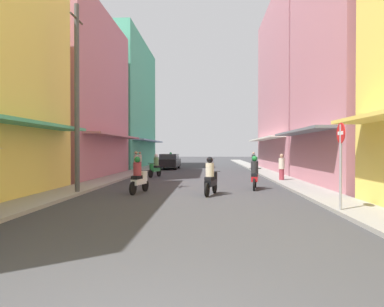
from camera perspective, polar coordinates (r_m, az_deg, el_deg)
ground_plane at (r=26.32m, az=1.26°, el=-3.39°), size 119.70×119.70×0.00m
sidewalk_left at (r=26.99m, az=-9.98°, el=-3.17°), size 1.60×62.41×0.12m
sidewalk_right at (r=26.68m, az=12.65°, el=-3.22°), size 1.60×62.41×0.12m
building_left_mid at (r=24.67m, az=-20.86°, el=9.28°), size 7.05×10.77×11.16m
building_left_far at (r=36.71m, az=-12.72°, el=8.16°), size 7.05×13.19×13.33m
building_right_mid at (r=19.92m, az=28.38°, el=14.63°), size 7.05×8.93×13.41m
building_right_far at (r=30.83m, az=18.84°, el=10.90°), size 7.05×13.81×14.72m
motorbike_white at (r=14.34m, az=-9.10°, el=-3.99°), size 0.64×1.78×1.58m
motorbike_black at (r=13.64m, az=3.26°, el=-4.22°), size 0.67×1.77×1.58m
motorbike_blue at (r=35.65m, az=-3.75°, el=-1.19°), size 0.75×1.74×1.58m
motorbike_silver at (r=34.55m, az=3.24°, el=-1.58°), size 0.77×1.73×0.96m
motorbike_green at (r=22.69m, az=-6.38°, el=-2.26°), size 0.72×1.75×1.58m
motorbike_red at (r=15.87m, az=10.76°, el=-3.54°), size 0.60×1.79×1.58m
parked_car at (r=31.77m, az=-3.91°, el=-1.35°), size 1.86×4.14×1.45m
pedestrian_crossing at (r=30.08m, az=-8.97°, el=-1.29°), size 0.34×0.34×1.68m
pedestrian_far at (r=19.78m, az=15.18°, el=-2.41°), size 0.34×0.34×1.62m
pedestrian_midway at (r=31.41m, az=10.56°, el=-1.24°), size 0.34×0.34×1.65m
pedestrian_foreground at (r=27.40m, az=-9.61°, el=-1.16°), size 0.44×0.44×1.76m
utility_pole at (r=14.75m, az=-19.21°, el=9.08°), size 0.20×1.20×7.91m
street_sign_no_entry at (r=10.52m, az=24.24°, el=-0.21°), size 0.07×0.60×2.65m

